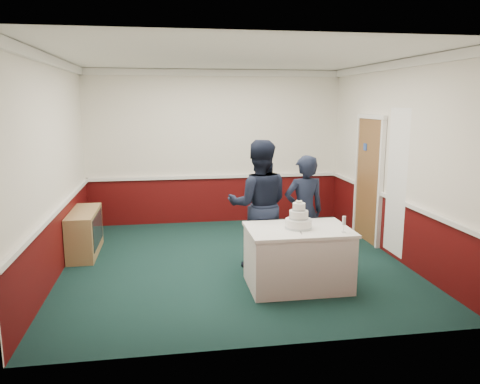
{
  "coord_description": "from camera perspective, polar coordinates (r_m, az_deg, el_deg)",
  "views": [
    {
      "loc": [
        -0.99,
        -6.67,
        2.39
      ],
      "look_at": [
        0.07,
        -0.1,
        1.1
      ],
      "focal_mm": 35.0,
      "sensor_mm": 36.0,
      "label": 1
    }
  ],
  "objects": [
    {
      "name": "person_man",
      "position": [
        6.72,
        2.31,
        -1.56
      ],
      "size": [
        1.0,
        0.83,
        1.87
      ],
      "primitive_type": "imported",
      "rotation": [
        0.0,
        0.0,
        2.99
      ],
      "color": "black",
      "rests_on": "ground"
    },
    {
      "name": "sideboard",
      "position": [
        7.83,
        -18.39,
        -4.7
      ],
      "size": [
        0.41,
        1.2,
        0.7
      ],
      "color": "#A67E50",
      "rests_on": "ground"
    },
    {
      "name": "cake_table",
      "position": [
        6.19,
        7.05,
        -7.86
      ],
      "size": [
        1.32,
        0.92,
        0.79
      ],
      "color": "white",
      "rests_on": "ground"
    },
    {
      "name": "champagne_flute",
      "position": [
        5.95,
        12.56,
        -3.53
      ],
      "size": [
        0.05,
        0.05,
        0.21
      ],
      "color": "silver",
      "rests_on": "cake_table"
    },
    {
      "name": "room_shell",
      "position": [
        7.37,
        -0.86,
        7.67
      ],
      "size": [
        5.0,
        5.0,
        3.0
      ],
      "color": "white",
      "rests_on": "ground"
    },
    {
      "name": "wedding_cake",
      "position": [
        6.05,
        7.16,
        -3.38
      ],
      "size": [
        0.35,
        0.35,
        0.36
      ],
      "color": "white",
      "rests_on": "cake_table"
    },
    {
      "name": "person_woman",
      "position": [
        6.81,
        7.81,
        -2.42
      ],
      "size": [
        0.64,
        0.46,
        1.65
      ],
      "primitive_type": "imported",
      "rotation": [
        0.0,
        0.0,
        3.25
      ],
      "color": "black",
      "rests_on": "ground"
    },
    {
      "name": "cake_knife",
      "position": [
        5.88,
        7.4,
        -4.88
      ],
      "size": [
        0.05,
        0.22,
        0.0
      ],
      "primitive_type": "cube",
      "rotation": [
        0.0,
        0.0,
        -0.14
      ],
      "color": "silver",
      "rests_on": "cake_table"
    },
    {
      "name": "ground",
      "position": [
        7.15,
        -0.72,
        -8.55
      ],
      "size": [
        5.0,
        5.0,
        0.0
      ],
      "primitive_type": "plane",
      "color": "#13302C",
      "rests_on": "ground"
    }
  ]
}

